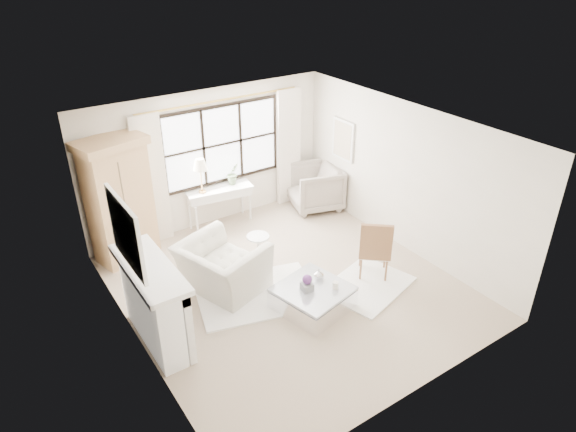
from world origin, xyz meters
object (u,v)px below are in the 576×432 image
object	(u,v)px
armoire	(119,200)
club_armchair	(222,267)
coffee_table	(313,298)
console_table	(220,206)

from	to	relation	value
armoire	club_armchair	size ratio (longest dim) A/B	1.75
coffee_table	console_table	bearing A→B (deg)	76.10
club_armchair	console_table	bearing A→B (deg)	-44.76
club_armchair	armoire	bearing A→B (deg)	9.40
armoire	console_table	bearing A→B (deg)	-10.37
console_table	coffee_table	bearing A→B (deg)	-82.78
console_table	club_armchair	distance (m)	2.20
armoire	club_armchair	xyz separation A→B (m)	(0.97, -1.85, -0.72)
armoire	coffee_table	distance (m)	3.73
club_armchair	coffee_table	size ratio (longest dim) A/B	1.07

